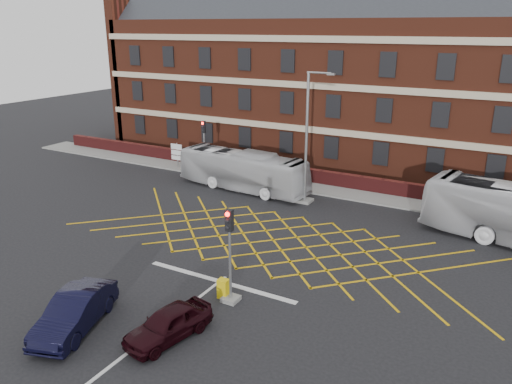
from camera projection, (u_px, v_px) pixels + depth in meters
The scene contains 15 objects.
ground at pixel (256, 253), 26.42m from camera, with size 120.00×120.00×0.00m, color black.
victorian_building at pixel (386, 71), 42.04m from camera, with size 51.00×12.17×20.40m.
boundary_wall at pixel (341, 180), 37.01m from camera, with size 56.00×0.50×1.10m, color #511515.
far_pavement at pixel (336, 190), 36.34m from camera, with size 60.00×3.00×0.12m, color slate.
box_junction_hatching at pixel (273, 240), 28.08m from camera, with size 11.50×0.12×0.02m, color #CC990C.
stop_line at pixel (220, 281), 23.52m from camera, with size 8.00×0.30×0.02m, color silver.
centre_line at pixel (122, 357), 18.14m from camera, with size 0.15×14.00×0.02m, color silver.
bus_left at pixel (243, 170), 36.38m from camera, with size 2.40×10.26×2.86m, color #BCBDC1.
car_navy at pixel (75, 312), 19.68m from camera, with size 1.56×4.49×1.48m, color black.
car_maroon at pixel (168, 324), 19.09m from camera, with size 1.48×3.69×1.26m, color black.
traffic_light_near at pixel (230, 265), 21.31m from camera, with size 0.70×0.70×4.27m.
traffic_light_far at pixel (204, 152), 40.35m from camera, with size 0.70×0.70×4.27m.
street_lamp at pixel (307, 160), 33.18m from camera, with size 2.25×1.00×8.74m.
direction_signs at pixel (177, 153), 41.63m from camera, with size 1.10×0.16×2.20m.
utility_cabinet at pixel (223, 289), 21.98m from camera, with size 0.47×0.38×0.90m, color yellow.
Camera 1 is at (11.72, -20.97, 11.47)m, focal length 35.00 mm.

